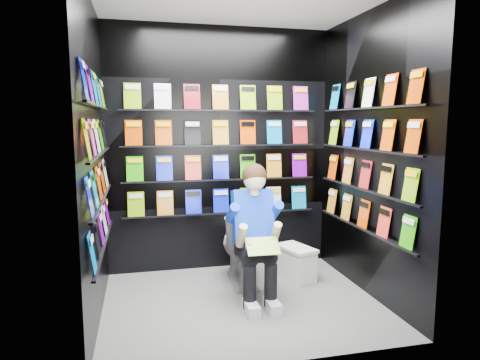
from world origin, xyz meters
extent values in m
plane|color=slate|center=(0.00, 0.00, 0.00)|extent=(2.40, 2.40, 0.00)
cube|color=black|center=(0.00, 1.00, 1.30)|extent=(2.40, 0.04, 2.60)
cube|color=black|center=(0.00, -1.00, 1.30)|extent=(2.40, 0.04, 2.60)
cube|color=black|center=(-1.20, 0.00, 1.30)|extent=(0.04, 2.00, 2.60)
cube|color=black|center=(1.20, 0.00, 1.30)|extent=(0.04, 2.00, 2.60)
imported|color=silver|center=(0.12, 0.49, 0.37)|extent=(0.46, 0.77, 0.73)
cube|color=silver|center=(0.68, 0.44, 0.15)|extent=(0.34, 0.46, 0.31)
cube|color=silver|center=(0.68, 0.44, 0.32)|extent=(0.37, 0.49, 0.03)
cube|color=#19943E|center=(0.12, -0.24, 0.58)|extent=(0.28, 0.17, 0.12)
camera|label=1|loc=(-0.85, -3.53, 1.60)|focal=32.00mm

